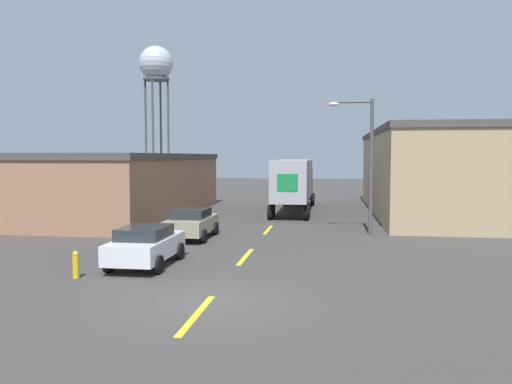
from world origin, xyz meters
The scene contains 10 objects.
ground_plane centered at (0.00, 0.00, 0.00)m, with size 160.00×160.00×0.00m, color #3D3A38.
road_centerline centered at (0.00, 6.60, 0.00)m, with size 0.20×19.01×0.01m.
warehouse_left centered at (-12.41, 20.20, 2.21)m, with size 11.70×19.84×4.41m.
warehouse_right centered at (13.54, 24.29, 3.06)m, with size 13.95×22.29×6.12m.
semi_truck centered at (0.81, 24.24, 2.35)m, with size 2.73×12.86×3.95m.
parked_car_left_near centered at (-3.52, 4.34, 0.82)m, with size 2.11×4.16×1.54m.
parked_car_left_far centered at (-3.52, 10.78, 0.82)m, with size 2.11×4.16×1.54m.
water_tower centered at (-19.58, 50.82, 16.06)m, with size 4.49×4.49×18.81m.
street_lamp centered at (5.37, 13.38, 4.24)m, with size 2.39×0.32×7.25m.
fire_hydrant centered at (-5.20, 2.10, 0.47)m, with size 0.22×0.22×0.95m.
Camera 1 is at (3.49, -13.85, 4.23)m, focal length 35.00 mm.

